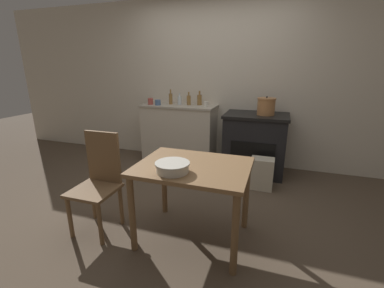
% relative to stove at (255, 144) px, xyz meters
% --- Properties ---
extents(ground_plane, '(14.00, 14.00, 0.00)m').
position_rel_stove_xyz_m(ground_plane, '(-0.69, -1.24, -0.44)').
color(ground_plane, brown).
extents(wall_back, '(8.00, 0.07, 2.55)m').
position_rel_stove_xyz_m(wall_back, '(-0.69, 0.35, 0.83)').
color(wall_back, beige).
rests_on(wall_back, ground_plane).
extents(counter_cabinet, '(1.19, 0.51, 0.95)m').
position_rel_stove_xyz_m(counter_cabinet, '(-1.22, 0.07, 0.03)').
color(counter_cabinet, beige).
rests_on(counter_cabinet, ground_plane).
extents(stove, '(0.89, 0.66, 0.88)m').
position_rel_stove_xyz_m(stove, '(0.00, 0.00, 0.00)').
color(stove, black).
rests_on(stove, ground_plane).
extents(work_table, '(0.96, 0.74, 0.73)m').
position_rel_stove_xyz_m(work_table, '(-0.36, -1.78, 0.17)').
color(work_table, olive).
rests_on(work_table, ground_plane).
extents(chair, '(0.40, 0.40, 0.95)m').
position_rel_stove_xyz_m(chair, '(-1.28, -1.89, 0.05)').
color(chair, brown).
rests_on(chair, ground_plane).
extents(flour_sack, '(0.29, 0.20, 0.41)m').
position_rel_stove_xyz_m(flour_sack, '(0.16, -0.53, -0.24)').
color(flour_sack, beige).
rests_on(flour_sack, ground_plane).
extents(stock_pot, '(0.25, 0.25, 0.26)m').
position_rel_stove_xyz_m(stock_pot, '(0.12, -0.03, 0.56)').
color(stock_pot, '#B77A47').
rests_on(stock_pot, stove).
extents(mixing_bowl_large, '(0.28, 0.28, 0.08)m').
position_rel_stove_xyz_m(mixing_bowl_large, '(-0.47, -1.97, 0.33)').
color(mixing_bowl_large, silver).
rests_on(mixing_bowl_large, work_table).
extents(bottle_far_left, '(0.06, 0.06, 0.20)m').
position_rel_stove_xyz_m(bottle_far_left, '(-1.07, 0.11, 0.58)').
color(bottle_far_left, olive).
rests_on(bottle_far_left, counter_cabinet).
extents(bottle_left, '(0.06, 0.06, 0.24)m').
position_rel_stove_xyz_m(bottle_left, '(-1.38, 0.11, 0.59)').
color(bottle_left, olive).
rests_on(bottle_left, counter_cabinet).
extents(bottle_mid_left, '(0.07, 0.07, 0.22)m').
position_rel_stove_xyz_m(bottle_mid_left, '(-0.91, 0.17, 0.59)').
color(bottle_mid_left, olive).
rests_on(bottle_mid_left, counter_cabinet).
extents(bottle_center_left, '(0.06, 0.06, 0.18)m').
position_rel_stove_xyz_m(bottle_center_left, '(-1.22, 0.10, 0.57)').
color(bottle_center_left, silver).
rests_on(bottle_center_left, counter_cabinet).
extents(cup_center, '(0.08, 0.08, 0.10)m').
position_rel_stove_xyz_m(cup_center, '(-1.67, -0.03, 0.55)').
color(cup_center, '#B74C42').
rests_on(cup_center, counter_cabinet).
extents(cup_center_right, '(0.07, 0.07, 0.08)m').
position_rel_stove_xyz_m(cup_center_right, '(-0.76, 0.02, 0.54)').
color(cup_center_right, silver).
rests_on(cup_center_right, counter_cabinet).
extents(cup_mid_right, '(0.09, 0.09, 0.08)m').
position_rel_stove_xyz_m(cup_mid_right, '(-1.52, -0.06, 0.54)').
color(cup_mid_right, '#4C6B99').
rests_on(cup_mid_right, counter_cabinet).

